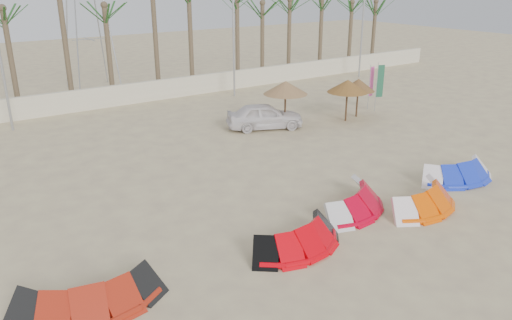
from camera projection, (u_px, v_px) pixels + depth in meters
ground at (375, 261)px, 14.39m from camera, size 120.00×120.00×0.00m
boundary_wall at (109, 97)px, 31.06m from camera, size 60.00×0.30×1.30m
lamp_c at (234, 8)px, 32.06m from camera, size 1.25×0.14×11.00m
lamp_d at (364, 2)px, 38.50m from camera, size 1.25×0.14×11.00m
pylon at (95, 88)px, 36.43m from camera, size 3.00×3.00×14.00m
kite_red_left at (83, 288)px, 12.45m from camera, size 3.88×2.20×0.90m
kite_red_mid at (292, 233)px, 15.10m from camera, size 3.39×1.76×0.90m
kite_red_right at (347, 196)px, 17.60m from camera, size 3.95×2.77×0.90m
kite_orange at (417, 194)px, 17.76m from camera, size 3.72×2.17×0.90m
kite_blue at (452, 169)px, 20.14m from camera, size 3.57×2.03×0.90m
parasol_left at (286, 88)px, 26.40m from camera, size 2.38×2.38×2.51m
parasol_mid at (348, 86)px, 27.56m from camera, size 2.27×2.27×2.35m
parasol_right at (358, 85)px, 28.48m from camera, size 1.90×1.90×2.22m
flag_pink at (371, 83)px, 30.16m from camera, size 0.45×0.10×2.75m
flag_green at (379, 82)px, 29.73m from camera, size 0.44×0.18×2.95m
car at (265, 116)px, 26.61m from camera, size 4.37×3.09×1.38m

